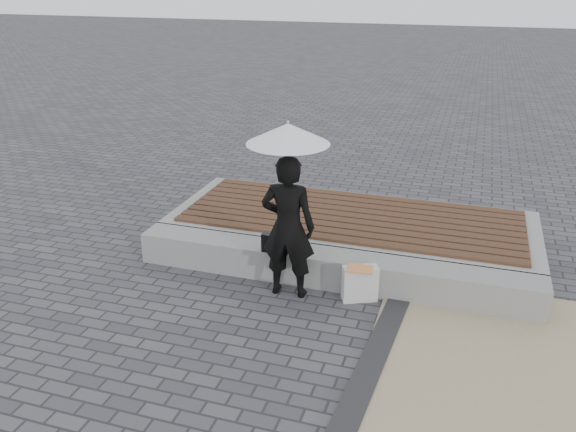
# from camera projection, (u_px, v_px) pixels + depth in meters

# --- Properties ---
(ground) EXTENTS (80.00, 80.00, 0.00)m
(ground) POSITION_uv_depth(u_px,v_px,m) (291.00, 356.00, 5.94)
(ground) COLOR #4C4B50
(ground) RESTS_ON ground
(edging_band) EXTENTS (0.61, 5.20, 0.04)m
(edging_band) POSITION_uv_depth(u_px,v_px,m) (355.00, 402.00, 5.28)
(edging_band) COLOR #29292C
(edging_band) RESTS_ON ground
(seating_ledge) EXTENTS (5.00, 0.45, 0.40)m
(seating_ledge) POSITION_uv_depth(u_px,v_px,m) (330.00, 268.00, 7.27)
(seating_ledge) COLOR gray
(seating_ledge) RESTS_ON ground
(timber_platform) EXTENTS (5.00, 2.00, 0.40)m
(timber_platform) POSITION_uv_depth(u_px,v_px,m) (351.00, 230.00, 8.32)
(timber_platform) COLOR gray
(timber_platform) RESTS_ON ground
(timber_decking) EXTENTS (4.60, 1.80, 0.04)m
(timber_decking) POSITION_uv_depth(u_px,v_px,m) (352.00, 216.00, 8.24)
(timber_decking) COLOR #512E22
(timber_decking) RESTS_ON timber_platform
(woman) EXTENTS (0.65, 0.45, 1.73)m
(woman) POSITION_uv_depth(u_px,v_px,m) (288.00, 227.00, 6.78)
(woman) COLOR black
(woman) RESTS_ON ground
(parasol) EXTENTS (0.92, 0.92, 1.18)m
(parasol) POSITION_uv_depth(u_px,v_px,m) (288.00, 134.00, 6.36)
(parasol) COLOR silver
(parasol) RESTS_ON ground
(handbag) EXTENTS (0.34, 0.13, 0.23)m
(handbag) POSITION_uv_depth(u_px,v_px,m) (275.00, 243.00, 7.19)
(handbag) COLOR black
(handbag) RESTS_ON seating_ledge
(canvas_tote) EXTENTS (0.44, 0.32, 0.43)m
(canvas_tote) POSITION_uv_depth(u_px,v_px,m) (360.00, 283.00, 6.88)
(canvas_tote) COLOR silver
(canvas_tote) RESTS_ON ground
(magazine) EXTENTS (0.32, 0.24, 0.01)m
(magazine) POSITION_uv_depth(u_px,v_px,m) (360.00, 269.00, 6.76)
(magazine) COLOR #DD3A4A
(magazine) RESTS_ON canvas_tote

